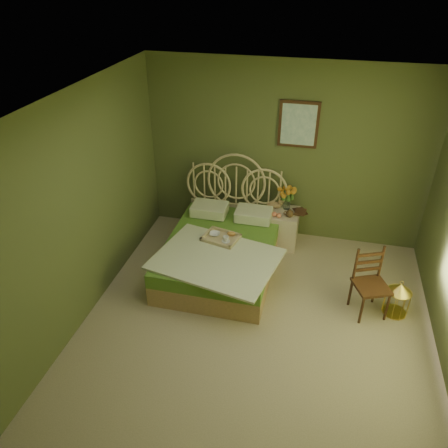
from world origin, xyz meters
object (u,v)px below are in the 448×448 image
(bed, at_px, (222,250))
(birdcage, at_px, (397,299))
(nightstand, at_px, (282,222))
(chair, at_px, (372,278))

(bed, relative_size, birdcage, 4.83)
(bed, xyz_separation_m, nightstand, (0.72, 0.80, 0.06))
(birdcage, bearing_deg, chair, -178.99)
(bed, bearing_deg, birdcage, -9.89)
(nightstand, relative_size, birdcage, 2.21)
(nightstand, distance_m, birdcage, 1.95)
(bed, distance_m, nightstand, 1.07)
(nightstand, relative_size, chair, 1.15)
(bed, relative_size, nightstand, 2.19)
(nightstand, height_order, birdcage, nightstand)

